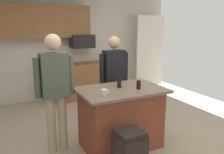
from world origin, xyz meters
TOP-DOWN VIEW (x-y plane):
  - floor at (0.00, 0.00)m, footprint 7.04×7.04m
  - back_wall at (0.00, 2.80)m, footprint 6.40×0.10m
  - french_door_window_panel at (2.60, 2.40)m, footprint 0.90×0.06m
  - cabinet_run_upper at (-0.40, 2.60)m, footprint 2.40×0.38m
  - cabinet_run_lower at (0.60, 2.48)m, footprint 1.80×0.63m
  - microwave_over_range at (0.60, 2.50)m, footprint 0.56×0.40m
  - kitchen_island at (0.24, -0.15)m, footprint 1.28×0.87m
  - person_elder_center at (0.51, 0.60)m, footprint 0.57×0.22m
  - person_guest_right at (-0.67, 0.14)m, footprint 0.57×0.23m
  - glass_dark_ale at (0.25, -0.08)m, footprint 0.06×0.06m
  - mug_blue_stoneware at (-0.13, -0.37)m, footprint 0.13×0.08m
  - tumbler_amber at (0.48, -0.27)m, footprint 0.06×0.06m
  - trash_bin at (-0.02, -0.87)m, footprint 0.34×0.34m

SIDE VIEW (x-z plane):
  - floor at x=0.00m, z-range 0.00..0.00m
  - trash_bin at x=-0.02m, z-range 0.00..0.61m
  - cabinet_run_lower at x=0.60m, z-range 0.00..0.90m
  - kitchen_island at x=0.24m, z-range 0.01..0.94m
  - person_elder_center at x=0.51m, z-range 0.13..1.80m
  - mug_blue_stoneware at x=-0.13m, z-range 0.93..1.02m
  - tumbler_amber at x=0.48m, z-range 0.93..1.06m
  - glass_dark_ale at x=0.25m, z-range 0.93..1.08m
  - person_guest_right at x=-0.67m, z-range 0.14..1.89m
  - french_door_window_panel at x=2.60m, z-range 0.10..2.10m
  - back_wall at x=0.00m, z-range 0.00..2.60m
  - microwave_over_range at x=0.60m, z-range 1.29..1.61m
  - cabinet_run_upper at x=-0.40m, z-range 1.55..2.30m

